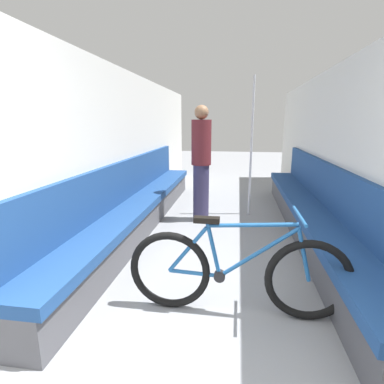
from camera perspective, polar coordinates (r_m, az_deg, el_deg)
name	(u,v)px	position (r m, az deg, el deg)	size (l,w,h in m)	color
wall_left	(114,152)	(4.23, -14.55, 7.37)	(0.10, 9.36, 2.24)	silver
wall_right	(343,156)	(4.09, 26.79, 6.20)	(0.10, 9.36, 2.24)	silver
bench_seat_row_left	(138,207)	(4.42, -10.21, -2.88)	(0.48, 5.20, 1.00)	#4C4C51
bench_seat_row_right	(312,215)	(4.31, 21.91, -4.06)	(0.48, 5.20, 1.00)	#4C4C51
bicycle	(237,273)	(2.49, 8.50, -15.03)	(1.76, 0.46, 0.87)	black
grab_pole_near	(251,150)	(4.97, 11.22, 7.92)	(0.08, 0.08, 2.22)	gray
passenger_standing	(201,163)	(4.59, 1.77, 5.61)	(0.30, 0.30, 1.76)	#332D4C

